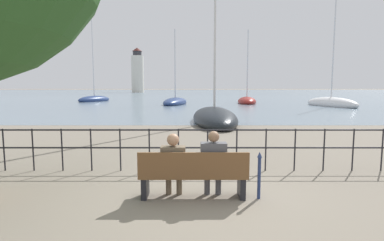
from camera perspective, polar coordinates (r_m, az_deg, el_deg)
name	(u,v)px	position (r m, az deg, el deg)	size (l,w,h in m)	color
ground_plane	(192,197)	(5.82, 0.02, -14.36)	(1000.00, 1000.00, 0.00)	gray
harbor_water	(191,91)	(166.25, -0.23, 5.56)	(600.00, 300.00, 0.01)	slate
park_bench	(192,175)	(5.62, 0.02, -10.39)	(2.01, 0.45, 0.90)	brown
seated_person_left	(172,162)	(5.64, -3.82, -7.89)	(0.45, 0.35, 1.21)	brown
seated_person_right	(212,161)	(5.64, 3.86, -7.70)	(0.48, 0.35, 1.26)	#4C4C51
promenade_railing	(192,143)	(7.38, -0.04, -4.33)	(10.82, 0.04, 1.05)	black
closed_umbrella	(258,173)	(5.72, 12.45, -9.66)	(0.09, 0.09, 0.89)	navy
sailboat_0	(174,102)	(37.23, -3.45, 3.52)	(3.67, 8.08, 9.49)	navy
sailboat_1	(213,117)	(17.64, 4.03, 0.59)	(2.66, 8.13, 12.41)	black
sailboat_2	(329,103)	(36.37, 24.70, 3.02)	(3.75, 8.08, 12.89)	white
sailboat_3	(93,99)	(47.18, -18.34, 3.87)	(4.38, 6.48, 12.90)	navy
sailboat_5	(246,101)	(39.82, 10.16, 3.65)	(2.85, 6.30, 9.81)	maroon
harbor_lighthouse	(136,72)	(132.57, -10.58, 9.12)	(5.28, 5.28, 19.12)	silver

